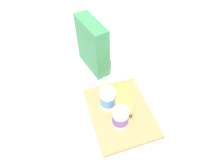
# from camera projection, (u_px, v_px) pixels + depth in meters

# --- Properties ---
(ground_plane) EXTENTS (2.40, 2.40, 0.00)m
(ground_plane) POSITION_uv_depth(u_px,v_px,m) (120.00, 114.00, 0.89)
(ground_plane) COLOR silver
(cutting_board) EXTENTS (0.32, 0.24, 0.02)m
(cutting_board) POSITION_uv_depth(u_px,v_px,m) (120.00, 113.00, 0.88)
(cutting_board) COLOR #A37A4C
(cutting_board) RESTS_ON ground_plane
(cereal_box) EXTENTS (0.21, 0.11, 0.25)m
(cereal_box) POSITION_uv_depth(u_px,v_px,m) (93.00, 46.00, 0.99)
(cereal_box) COLOR #38844C
(cereal_box) RESTS_ON ground_plane
(yogurt_cup_front) EXTENTS (0.06, 0.06, 0.08)m
(yogurt_cup_front) POSITION_uv_depth(u_px,v_px,m) (120.00, 118.00, 0.81)
(yogurt_cup_front) COLOR white
(yogurt_cup_front) RESTS_ON cutting_board
(yogurt_cup_back) EXTENTS (0.06, 0.06, 0.09)m
(yogurt_cup_back) POSITION_uv_depth(u_px,v_px,m) (108.00, 99.00, 0.86)
(yogurt_cup_back) COLOR white
(yogurt_cup_back) RESTS_ON cutting_board
(banana_bunch) EXTENTS (0.20, 0.14, 0.04)m
(banana_bunch) POSITION_uv_depth(u_px,v_px,m) (122.00, 98.00, 0.90)
(banana_bunch) COLOR yellow
(banana_bunch) RESTS_ON cutting_board
(spoon) EXTENTS (0.06, 0.13, 0.01)m
(spoon) POSITION_uv_depth(u_px,v_px,m) (117.00, 168.00, 0.74)
(spoon) COLOR silver
(spoon) RESTS_ON ground_plane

